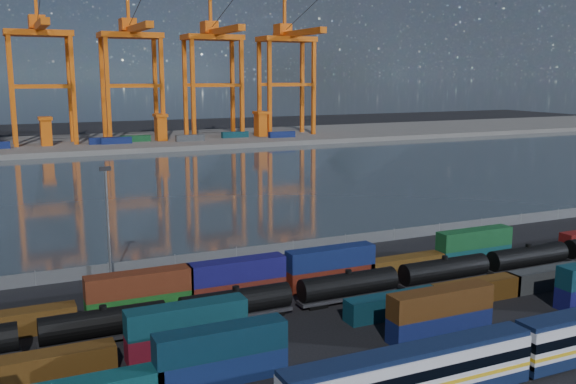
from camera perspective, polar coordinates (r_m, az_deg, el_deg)
name	(u,v)px	position (r m, az deg, el deg)	size (l,w,h in m)	color
ground	(387,308)	(83.83, 8.77, -10.14)	(700.00, 700.00, 0.00)	black
harbor_water	(173,183)	(178.12, -10.17, 0.80)	(700.00, 700.00, 0.00)	#2C3840
far_quay	(108,143)	(280.03, -15.68, 4.24)	(700.00, 70.00, 2.00)	#514F4C
container_row_south	(412,322)	(73.38, 10.96, -11.24)	(128.38, 2.63, 5.60)	#434649
container_row_mid	(382,305)	(79.90, 8.38, -9.92)	(141.68, 2.61, 5.56)	#383A3D
container_row_north	(302,275)	(88.36, 1.25, -7.42)	(142.17, 2.63, 5.61)	#141052
tanker_string	(348,286)	(84.59, 5.37, -8.31)	(107.08, 3.02, 4.33)	black
waterfront_fence	(293,247)	(106.77, 0.45, -4.93)	(160.12, 0.12, 2.20)	#595B5E
yard_light_mast	(108,218)	(94.31, -15.74, -2.20)	(1.60, 0.40, 16.60)	slate
gantry_cranes	(87,47)	(271.06, -17.45, 12.16)	(199.91, 47.83, 64.77)	#E35E10
quay_containers	(86,142)	(263.93, -17.55, 4.29)	(172.58, 10.99, 2.60)	navy
straddle_carriers	(105,128)	(269.19, -15.93, 5.45)	(140.00, 7.00, 11.10)	#E35E10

